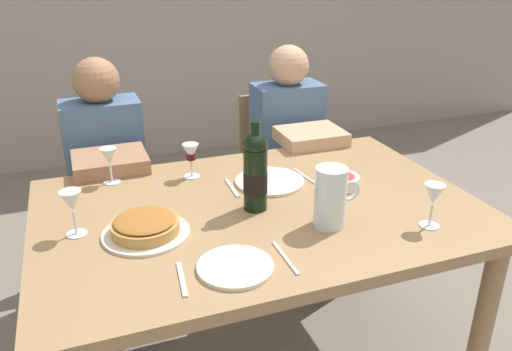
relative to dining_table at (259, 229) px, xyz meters
The scene contains 19 objects.
dining_table is the anchor object (origin of this frame).
wine_bottle 0.23m from the dining_table, 148.53° to the right, with size 0.08×0.08×0.31m.
water_pitcher 0.32m from the dining_table, 51.08° to the right, with size 0.16×0.10×0.20m.
baked_tart 0.42m from the dining_table, behind, with size 0.27×0.27×0.06m.
salad_bowl 0.36m from the dining_table, ahead, with size 0.14×0.14×0.05m.
wine_glass_left_diner 0.63m from the dining_table, behind, with size 0.07×0.07×0.15m.
wine_glass_right_diner 0.62m from the dining_table, 140.40° to the left, with size 0.06×0.06×0.14m.
wine_glass_centre 0.59m from the dining_table, 34.80° to the right, with size 0.06×0.06×0.15m.
wine_glass_spare 0.41m from the dining_table, 115.94° to the left, with size 0.06×0.06×0.14m.
dinner_plate_left_setting 0.22m from the dining_table, 58.06° to the left, with size 0.26×0.26×0.01m, color silver.
dinner_plate_right_setting 0.40m from the dining_table, 120.49° to the right, with size 0.21×0.21×0.01m, color silver.
fork_left_setting 0.20m from the dining_table, 105.09° to the left, with size 0.16×0.01×0.01m, color silver.
knife_left_setting 0.32m from the dining_table, 33.40° to the left, with size 0.18×0.01×0.01m, color silver.
knife_right_setting 0.35m from the dining_table, 97.87° to the right, with size 0.18×0.01×0.01m, color silver.
spoon_right_setting 0.49m from the dining_table, 136.10° to the right, with size 0.16×0.01×0.01m, color silver.
chair_left 1.04m from the dining_table, 116.11° to the left, with size 0.40×0.40×0.87m.
diner_left 0.82m from the dining_table, 123.35° to the left, with size 0.34×0.50×1.16m.
chair_right 1.04m from the dining_table, 63.92° to the left, with size 0.40×0.40×0.87m.
diner_right 0.82m from the dining_table, 56.74° to the left, with size 0.34×0.50×1.16m.
Camera 1 is at (-0.55, -1.46, 1.56)m, focal length 35.65 mm.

